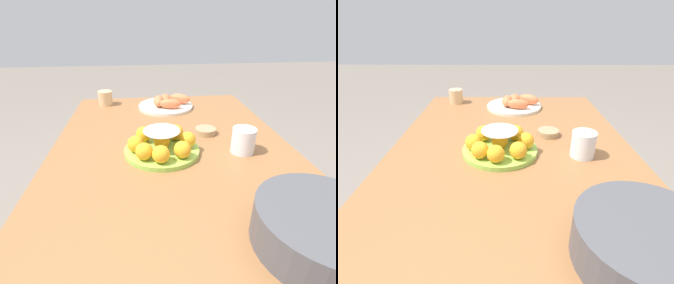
% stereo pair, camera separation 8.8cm
% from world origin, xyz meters
% --- Properties ---
extents(dining_table, '(1.31, 0.86, 0.76)m').
position_xyz_m(dining_table, '(0.00, 0.00, 0.65)').
color(dining_table, '#936038').
rests_on(dining_table, ground_plane).
extents(cake_plate, '(0.26, 0.26, 0.09)m').
position_xyz_m(cake_plate, '(0.00, -0.04, 0.79)').
color(cake_plate, '#99CC4C').
rests_on(cake_plate, dining_table).
extents(serving_bowl, '(0.28, 0.28, 0.09)m').
position_xyz_m(serving_bowl, '(0.43, 0.25, 0.80)').
color(serving_bowl, '#4C4C51').
rests_on(serving_bowl, dining_table).
extents(sauce_bowl, '(0.08, 0.08, 0.02)m').
position_xyz_m(sauce_bowl, '(-0.14, 0.14, 0.77)').
color(sauce_bowl, tan).
rests_on(sauce_bowl, dining_table).
extents(seafood_platter, '(0.27, 0.27, 0.06)m').
position_xyz_m(seafood_platter, '(-0.47, 0.02, 0.78)').
color(seafood_platter, silver).
rests_on(seafood_platter, dining_table).
extents(cup_near, '(0.07, 0.07, 0.07)m').
position_xyz_m(cup_near, '(-0.55, -0.29, 0.79)').
color(cup_near, '#DBB27F').
rests_on(cup_near, dining_table).
extents(cup_far, '(0.08, 0.08, 0.09)m').
position_xyz_m(cup_far, '(0.02, 0.23, 0.80)').
color(cup_far, white).
rests_on(cup_far, dining_table).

